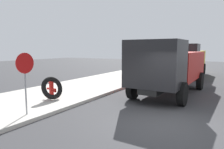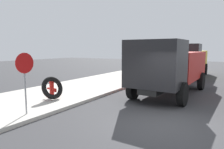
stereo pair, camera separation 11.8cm
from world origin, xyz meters
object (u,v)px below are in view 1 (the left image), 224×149
Objects in this scene: loose_tire at (52,88)px; dump_truck_red at (170,66)px; stop_sign at (25,72)px; dump_truck_yellow at (187,59)px; fire_hydrant at (52,88)px.

dump_truck_red is (4.70, -4.39, 0.89)m from loose_tire.
stop_sign is at bearing 152.98° from dump_truck_red.
loose_tire is 6.49m from dump_truck_red.
loose_tire is 13.90m from dump_truck_yellow.
stop_sign is 0.33× the size of dump_truck_yellow.
dump_truck_yellow is at bearing -15.59° from loose_tire.
loose_tire reaches higher than fire_hydrant.
dump_truck_red is at bearing -43.08° from loose_tire.
loose_tire is 0.16× the size of dump_truck_red.
dump_truck_red reaches higher than fire_hydrant.
dump_truck_red is 8.69m from dump_truck_yellow.
loose_tire is 2.54m from stop_sign.
stop_sign is (-2.37, -1.19, 1.12)m from fire_hydrant.
loose_tire is (-0.23, -0.29, 0.08)m from fire_hydrant.
dump_truck_red is (6.84, -3.49, -0.14)m from stop_sign.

